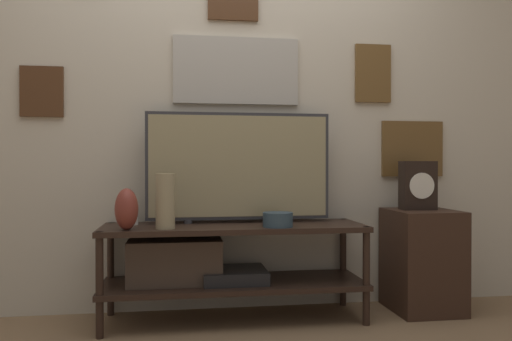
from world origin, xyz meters
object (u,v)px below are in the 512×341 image
at_px(television, 239,166).
at_px(vase_tall_ceramic, 165,201).
at_px(candle_jar, 131,216).
at_px(vase_wide_bowl, 278,220).
at_px(vase_urn_stoneware, 126,209).
at_px(mantel_clock, 418,185).

bearing_deg(television, vase_tall_ceramic, -151.65).
bearing_deg(television, candle_jar, -178.64).
bearing_deg(vase_wide_bowl, television, 128.89).
bearing_deg(candle_jar, vase_tall_ceramic, -46.71).
xyz_separation_m(vase_wide_bowl, vase_tall_ceramic, (-0.61, 0.01, 0.11)).
xyz_separation_m(vase_wide_bowl, candle_jar, (-0.81, 0.22, 0.01)).
distance_m(vase_tall_ceramic, candle_jar, 0.31).
bearing_deg(vase_wide_bowl, vase_urn_stoneware, -179.21).
bearing_deg(vase_tall_ceramic, television, 28.35).
relative_size(vase_urn_stoneware, mantel_clock, 0.74).
distance_m(vase_wide_bowl, vase_urn_stoneware, 0.81).
distance_m(vase_wide_bowl, vase_tall_ceramic, 0.62).
height_order(vase_tall_ceramic, vase_urn_stoneware, vase_tall_ceramic).
distance_m(television, mantel_clock, 1.10).
distance_m(television, candle_jar, 0.68).
height_order(vase_tall_ceramic, mantel_clock, mantel_clock).
height_order(television, mantel_clock, television).
height_order(vase_wide_bowl, mantel_clock, mantel_clock).
bearing_deg(mantel_clock, vase_wide_bowl, -169.20).
xyz_separation_m(vase_wide_bowl, mantel_clock, (0.90, 0.17, 0.18)).
xyz_separation_m(vase_tall_ceramic, candle_jar, (-0.20, 0.21, -0.10)).
bearing_deg(vase_wide_bowl, vase_tall_ceramic, 179.41).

